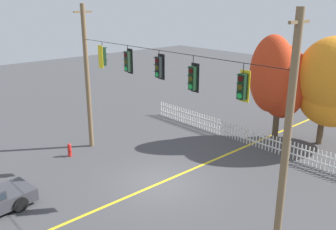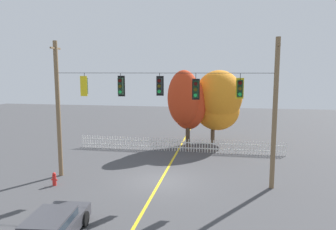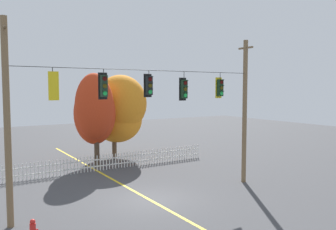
# 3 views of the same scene
# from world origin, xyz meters

# --- Properties ---
(ground) EXTENTS (80.00, 80.00, 0.00)m
(ground) POSITION_xyz_m (0.00, 0.00, 0.00)
(ground) COLOR #424244
(lane_centerline_stripe) EXTENTS (0.16, 36.00, 0.01)m
(lane_centerline_stripe) POSITION_xyz_m (0.00, 0.00, 0.00)
(lane_centerline_stripe) COLOR gold
(lane_centerline_stripe) RESTS_ON ground
(signal_support_span) EXTENTS (13.12, 1.10, 8.39)m
(signal_support_span) POSITION_xyz_m (0.00, 0.00, 4.28)
(signal_support_span) COLOR brown
(signal_support_span) RESTS_ON ground
(traffic_signal_westbound_side) EXTENTS (0.43, 0.38, 1.38)m
(traffic_signal_westbound_side) POSITION_xyz_m (-4.63, -0.01, 5.69)
(traffic_signal_westbound_side) COLOR black
(traffic_signal_southbound_primary) EXTENTS (0.43, 0.38, 1.39)m
(traffic_signal_southbound_primary) POSITION_xyz_m (-2.37, 0.01, 5.70)
(traffic_signal_southbound_primary) COLOR black
(traffic_signal_eastbound_side) EXTENTS (0.43, 0.38, 1.32)m
(traffic_signal_eastbound_side) POSITION_xyz_m (-0.03, 0.01, 5.73)
(traffic_signal_eastbound_side) COLOR black
(traffic_signal_northbound_primary) EXTENTS (0.43, 0.38, 1.52)m
(traffic_signal_northbound_primary) POSITION_xyz_m (2.06, 0.01, 5.55)
(traffic_signal_northbound_primary) COLOR black
(traffic_signal_northbound_secondary) EXTENTS (0.43, 0.38, 1.42)m
(traffic_signal_northbound_secondary) POSITION_xyz_m (4.51, 0.01, 5.63)
(traffic_signal_northbound_secondary) COLOR black
(white_picket_fence) EXTENTS (16.94, 0.06, 1.06)m
(white_picket_fence) POSITION_xyz_m (0.12, 7.33, 0.53)
(white_picket_fence) COLOR white
(white_picket_fence) RESTS_ON ground
(autumn_maple_near_fence) EXTENTS (3.25, 3.26, 6.67)m
(autumn_maple_near_fence) POSITION_xyz_m (0.52, 9.02, 4.01)
(autumn_maple_near_fence) COLOR #473828
(autumn_maple_near_fence) RESTS_ON ground
(autumn_maple_mid) EXTENTS (4.21, 4.37, 6.67)m
(autumn_maple_mid) POSITION_xyz_m (3.07, 10.68, 3.79)
(autumn_maple_mid) COLOR brown
(autumn_maple_mid) RESTS_ON ground
(fire_hydrant) EXTENTS (0.38, 0.22, 0.78)m
(fire_hydrant) POSITION_xyz_m (-5.91, -1.74, 0.38)
(fire_hydrant) COLOR red
(fire_hydrant) RESTS_ON ground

